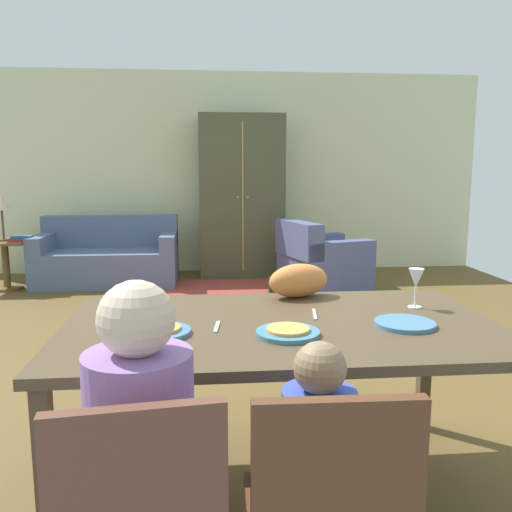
{
  "coord_description": "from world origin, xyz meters",
  "views": [
    {
      "loc": [
        -0.32,
        -3.51,
        1.4
      ],
      "look_at": [
        -0.0,
        -0.16,
        0.85
      ],
      "focal_mm": 37.4,
      "sensor_mm": 36.0,
      "label": 1
    }
  ],
  "objects_px": {
    "handbag": "(284,290)",
    "couch": "(108,259)",
    "wine_glass": "(416,280)",
    "cat": "(299,280)",
    "plate_near_child": "(288,333)",
    "side_table": "(5,258)",
    "book_upper": "(22,237)",
    "person_man": "(142,481)",
    "book_lower": "(19,240)",
    "plate_near_man": "(159,332)",
    "armchair": "(320,264)",
    "table_lamp": "(1,204)",
    "armoire": "(241,196)",
    "plate_near_woman": "(405,324)",
    "dining_table": "(281,337)",
    "person_child": "(315,498)"
  },
  "relations": [
    {
      "from": "plate_near_woman",
      "to": "plate_near_child",
      "type": "bearing_deg",
      "value": -170.93
    },
    {
      "from": "cat",
      "to": "handbag",
      "type": "bearing_deg",
      "value": 64.32
    },
    {
      "from": "plate_near_child",
      "to": "person_child",
      "type": "relative_size",
      "value": 0.27
    },
    {
      "from": "plate_near_man",
      "to": "armchair",
      "type": "height_order",
      "value": "armchair"
    },
    {
      "from": "dining_table",
      "to": "couch",
      "type": "xyz_separation_m",
      "value": [
        -1.53,
        4.51,
        -0.39
      ]
    },
    {
      "from": "cat",
      "to": "armoire",
      "type": "distance_m",
      "value": 4.46
    },
    {
      "from": "plate_near_woman",
      "to": "table_lamp",
      "type": "xyz_separation_m",
      "value": [
        -3.16,
        4.35,
        0.24
      ]
    },
    {
      "from": "plate_near_child",
      "to": "table_lamp",
      "type": "distance_m",
      "value": 5.18
    },
    {
      "from": "plate_near_child",
      "to": "book_lower",
      "type": "bearing_deg",
      "value": 119.39
    },
    {
      "from": "plate_near_man",
      "to": "side_table",
      "type": "xyz_separation_m",
      "value": [
        -2.16,
        4.37,
        -0.39
      ]
    },
    {
      "from": "armchair",
      "to": "side_table",
      "type": "xyz_separation_m",
      "value": [
        -3.67,
        0.42,
        0.06
      ]
    },
    {
      "from": "wine_glass",
      "to": "cat",
      "type": "height_order",
      "value": "wine_glass"
    },
    {
      "from": "plate_near_woman",
      "to": "side_table",
      "type": "height_order",
      "value": "plate_near_woman"
    },
    {
      "from": "handbag",
      "to": "couch",
      "type": "bearing_deg",
      "value": 150.39
    },
    {
      "from": "handbag",
      "to": "person_man",
      "type": "bearing_deg",
      "value": -103.97
    },
    {
      "from": "side_table",
      "to": "dining_table",
      "type": "bearing_deg",
      "value": -57.98
    },
    {
      "from": "plate_near_child",
      "to": "handbag",
      "type": "height_order",
      "value": "plate_near_child"
    },
    {
      "from": "table_lamp",
      "to": "book_upper",
      "type": "height_order",
      "value": "table_lamp"
    },
    {
      "from": "plate_near_man",
      "to": "handbag",
      "type": "relative_size",
      "value": 0.78
    },
    {
      "from": "armoire",
      "to": "table_lamp",
      "type": "bearing_deg",
      "value": -167.15
    },
    {
      "from": "wine_glass",
      "to": "table_lamp",
      "type": "distance_m",
      "value": 5.25
    },
    {
      "from": "book_upper",
      "to": "handbag",
      "type": "relative_size",
      "value": 0.69
    },
    {
      "from": "dining_table",
      "to": "plate_near_woman",
      "type": "xyz_separation_m",
      "value": [
        0.5,
        -0.1,
        0.07
      ]
    },
    {
      "from": "armoire",
      "to": "handbag",
      "type": "bearing_deg",
      "value": -77.28
    },
    {
      "from": "handbag",
      "to": "armchair",
      "type": "bearing_deg",
      "value": 44.21
    },
    {
      "from": "plate_near_child",
      "to": "couch",
      "type": "xyz_separation_m",
      "value": [
        -1.53,
        4.69,
        -0.47
      ]
    },
    {
      "from": "plate_near_man",
      "to": "book_lower",
      "type": "height_order",
      "value": "plate_near_man"
    },
    {
      "from": "armchair",
      "to": "table_lamp",
      "type": "height_order",
      "value": "table_lamp"
    },
    {
      "from": "wine_glass",
      "to": "side_table",
      "type": "bearing_deg",
      "value": 129.15
    },
    {
      "from": "couch",
      "to": "wine_glass",
      "type": "bearing_deg",
      "value": -63.25
    },
    {
      "from": "side_table",
      "to": "book_upper",
      "type": "distance_m",
      "value": 0.32
    },
    {
      "from": "dining_table",
      "to": "person_man",
      "type": "xyz_separation_m",
      "value": [
        -0.51,
        -0.73,
        -0.18
      ]
    },
    {
      "from": "cat",
      "to": "couch",
      "type": "relative_size",
      "value": 0.19
    },
    {
      "from": "plate_near_man",
      "to": "plate_near_child",
      "type": "xyz_separation_m",
      "value": [
        0.5,
        -0.06,
        0.0
      ]
    },
    {
      "from": "plate_near_child",
      "to": "table_lamp",
      "type": "xyz_separation_m",
      "value": [
        -2.66,
        4.43,
        0.24
      ]
    },
    {
      "from": "plate_near_man",
      "to": "book_lower",
      "type": "relative_size",
      "value": 1.14
    },
    {
      "from": "plate_near_man",
      "to": "cat",
      "type": "distance_m",
      "value": 0.86
    },
    {
      "from": "cat",
      "to": "couch",
      "type": "bearing_deg",
      "value": 93.77
    },
    {
      "from": "dining_table",
      "to": "book_lower",
      "type": "bearing_deg",
      "value": 120.42
    },
    {
      "from": "cat",
      "to": "book_upper",
      "type": "distance_m",
      "value": 4.61
    },
    {
      "from": "person_man",
      "to": "dining_table",
      "type": "bearing_deg",
      "value": 55.19
    },
    {
      "from": "table_lamp",
      "to": "handbag",
      "type": "xyz_separation_m",
      "value": [
        3.17,
        -0.9,
        -0.88
      ]
    },
    {
      "from": "side_table",
      "to": "book_lower",
      "type": "bearing_deg",
      "value": -12.97
    },
    {
      "from": "couch",
      "to": "armoire",
      "type": "relative_size",
      "value": 0.81
    },
    {
      "from": "wine_glass",
      "to": "table_lamp",
      "type": "height_order",
      "value": "table_lamp"
    },
    {
      "from": "person_man",
      "to": "cat",
      "type": "xyz_separation_m",
      "value": [
        0.66,
        1.17,
        0.33
      ]
    },
    {
      "from": "plate_near_woman",
      "to": "side_table",
      "type": "relative_size",
      "value": 0.43
    },
    {
      "from": "person_child",
      "to": "book_lower",
      "type": "relative_size",
      "value": 4.2
    },
    {
      "from": "person_child",
      "to": "side_table",
      "type": "relative_size",
      "value": 1.59
    },
    {
      "from": "wine_glass",
      "to": "table_lamp",
      "type": "relative_size",
      "value": 0.34
    }
  ]
}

